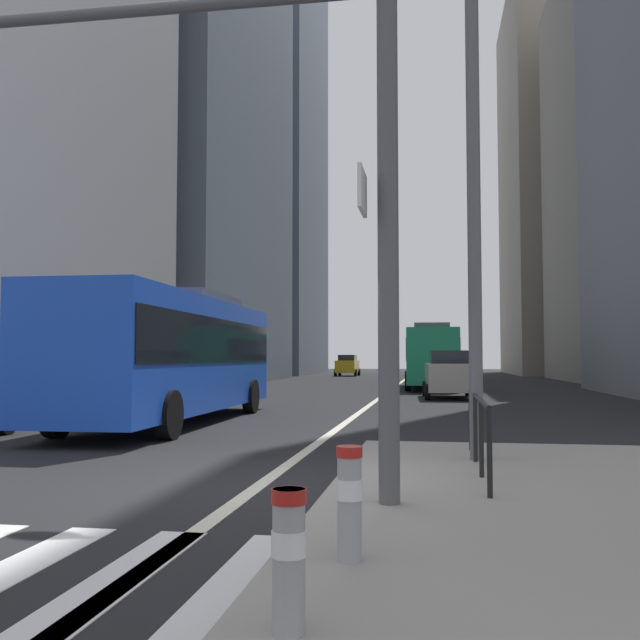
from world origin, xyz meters
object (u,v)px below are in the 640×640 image
object	(u,v)px
city_bus_red_distant	(436,356)
traffic_signal_gantry	(224,134)
car_receding_near	(449,374)
street_lamp_post	(473,115)
city_bus_blue_oncoming	(173,350)
bollard_front	(289,552)
car_oncoming_mid	(347,365)
bollard_left	(349,497)
city_bus_red_receding	(431,355)

from	to	relation	value
city_bus_red_distant	traffic_signal_gantry	xyz separation A→B (m)	(-2.42, -53.89, 2.24)
car_receding_near	street_lamp_post	bearing A→B (deg)	-89.91
city_bus_blue_oncoming	bollard_front	size ratio (longest dim) A/B	14.15
car_oncoming_mid	street_lamp_post	distance (m)	54.90
city_bus_red_distant	street_lamp_post	size ratio (longest dim) A/B	1.32
bollard_left	city_bus_blue_oncoming	bearing A→B (deg)	116.58
city_bus_blue_oncoming	bollard_left	world-z (taller)	city_bus_blue_oncoming
city_bus_blue_oncoming	car_oncoming_mid	distance (m)	47.68
traffic_signal_gantry	bollard_left	bearing A→B (deg)	-52.12
traffic_signal_gantry	street_lamp_post	distance (m)	4.55
street_lamp_post	bollard_left	xyz separation A→B (m)	(-1.23, -5.41, -4.67)
car_oncoming_mid	street_lamp_post	bearing A→B (deg)	-81.07
city_bus_blue_oncoming	car_receding_near	size ratio (longest dim) A/B	2.43
city_bus_red_receding	city_bus_red_distant	xyz separation A→B (m)	(0.36, 22.48, -0.00)
city_bus_blue_oncoming	car_oncoming_mid	world-z (taller)	city_bus_blue_oncoming
bollard_left	traffic_signal_gantry	bearing A→B (deg)	127.88
car_receding_near	street_lamp_post	size ratio (longest dim) A/B	0.56
city_bus_red_receding	bollard_left	distance (m)	33.51
city_bus_red_distant	bollard_front	xyz separation A→B (m)	(-0.97, -57.38, -1.25)
car_oncoming_mid	car_receding_near	distance (m)	36.32
city_bus_red_receding	traffic_signal_gantry	size ratio (longest dim) A/B	1.79
traffic_signal_gantry	city_bus_red_distant	bearing A→B (deg)	87.43
city_bus_blue_oncoming	traffic_signal_gantry	distance (m)	10.88
car_receding_near	bollard_front	bearing A→B (deg)	-93.06
car_receding_near	city_bus_blue_oncoming	bearing A→B (deg)	-119.98
traffic_signal_gantry	bollard_left	world-z (taller)	traffic_signal_gantry
city_bus_red_receding	car_receding_near	xyz separation A→B (m)	(0.76, -9.33, -0.85)
street_lamp_post	traffic_signal_gantry	bearing A→B (deg)	-130.53
traffic_signal_gantry	bollard_left	size ratio (longest dim) A/B	7.18
car_receding_near	city_bus_red_distant	bearing A→B (deg)	90.72
street_lamp_post	bollard_front	world-z (taller)	street_lamp_post
city_bus_red_receding	traffic_signal_gantry	xyz separation A→B (m)	(-2.06, -31.41, 2.24)
traffic_signal_gantry	bollard_front	world-z (taller)	traffic_signal_gantry
city_bus_red_receding	bollard_left	world-z (taller)	city_bus_red_receding
car_receding_near	bollard_left	xyz separation A→B (m)	(-1.20, -24.16, -0.37)
traffic_signal_gantry	city_bus_blue_oncoming	bearing A→B (deg)	113.80
street_lamp_post	car_oncoming_mid	bearing A→B (deg)	98.93
city_bus_blue_oncoming	car_receding_near	bearing A→B (deg)	60.02
city_bus_red_distant	car_receding_near	world-z (taller)	city_bus_red_distant
city_bus_red_distant	traffic_signal_gantry	world-z (taller)	traffic_signal_gantry
city_bus_blue_oncoming	city_bus_red_receding	size ratio (longest dim) A/B	1.02
bollard_left	car_receding_near	bearing A→B (deg)	87.15
bollard_front	bollard_left	world-z (taller)	bollard_left
city_bus_red_receding	bollard_front	world-z (taller)	city_bus_red_receding
city_bus_red_distant	city_bus_red_receding	bearing A→B (deg)	-90.91
city_bus_red_receding	bollard_left	xyz separation A→B (m)	(-0.44, -33.49, -1.22)
city_bus_blue_oncoming	bollard_front	xyz separation A→B (m)	(5.75, -13.24, -1.25)
city_bus_blue_oncoming	city_bus_red_receding	xyz separation A→B (m)	(6.36, 21.66, -0.00)
car_receding_near	traffic_signal_gantry	xyz separation A→B (m)	(-2.82, -22.08, 3.08)
city_bus_red_receding	car_oncoming_mid	bearing A→B (deg)	106.53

